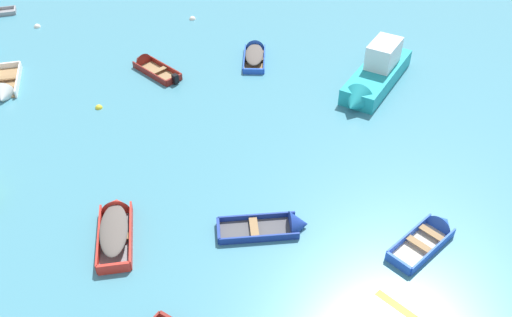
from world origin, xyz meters
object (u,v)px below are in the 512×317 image
at_px(rowboat_white_near_left, 4,90).
at_px(mooring_buoy_trailing, 193,19).
at_px(mooring_buoy_near_foreground, 37,27).
at_px(rowboat_blue_cluster_inner, 433,233).
at_px(rowboat_maroon_back_row_center, 148,65).
at_px(motor_launch_turquoise_midfield_left, 375,75).
at_px(rowboat_red_cluster_outer, 115,223).
at_px(rowboat_blue_distant_center, 255,52).
at_px(rowboat_deep_blue_outer_right, 283,226).
at_px(mooring_buoy_between_boats_left, 99,108).

xyz_separation_m(rowboat_white_near_left, mooring_buoy_trailing, (7.66, 10.16, -0.19)).
bearing_deg(rowboat_white_near_left, mooring_buoy_near_foreground, 103.39).
xyz_separation_m(rowboat_blue_cluster_inner, rowboat_maroon_back_row_center, (-14.34, 10.90, -0.01)).
bearing_deg(motor_launch_turquoise_midfield_left, rowboat_maroon_back_row_center, 178.47).
distance_m(motor_launch_turquoise_midfield_left, rowboat_red_cluster_outer, 15.55).
bearing_deg(rowboat_white_near_left, rowboat_blue_distant_center, 24.96).
bearing_deg(rowboat_blue_distant_center, mooring_buoy_near_foreground, 172.32).
height_order(rowboat_white_near_left, mooring_buoy_near_foreground, rowboat_white_near_left).
bearing_deg(rowboat_deep_blue_outer_right, mooring_buoy_between_boats_left, 144.90).
height_order(rowboat_blue_cluster_inner, mooring_buoy_near_foreground, rowboat_blue_cluster_inner).
distance_m(rowboat_white_near_left, mooring_buoy_trailing, 12.73).
height_order(mooring_buoy_trailing, mooring_buoy_between_boats_left, mooring_buoy_trailing).
height_order(motor_launch_turquoise_midfield_left, rowboat_blue_cluster_inner, motor_launch_turquoise_midfield_left).
height_order(rowboat_red_cluster_outer, rowboat_blue_cluster_inner, rowboat_red_cluster_outer).
bearing_deg(mooring_buoy_near_foreground, rowboat_maroon_back_row_center, -25.58).
height_order(rowboat_maroon_back_row_center, mooring_buoy_near_foreground, rowboat_maroon_back_row_center).
distance_m(rowboat_maroon_back_row_center, mooring_buoy_between_boats_left, 4.46).
distance_m(rowboat_blue_cluster_inner, mooring_buoy_between_boats_left, 16.99).
relative_size(rowboat_white_near_left, rowboat_maroon_back_row_center, 1.17).
relative_size(rowboat_maroon_back_row_center, rowboat_blue_distant_center, 0.98).
relative_size(motor_launch_turquoise_midfield_left, mooring_buoy_near_foreground, 16.28).
xyz_separation_m(rowboat_maroon_back_row_center, mooring_buoy_between_boats_left, (-1.30, -4.26, -0.17)).
distance_m(rowboat_blue_cluster_inner, mooring_buoy_trailing, 21.97).
xyz_separation_m(rowboat_white_near_left, mooring_buoy_between_boats_left, (5.36, -0.65, -0.19)).
height_order(rowboat_white_near_left, rowboat_maroon_back_row_center, rowboat_white_near_left).
height_order(rowboat_blue_cluster_inner, rowboat_blue_distant_center, rowboat_blue_cluster_inner).
xyz_separation_m(rowboat_deep_blue_outer_right, mooring_buoy_trailing, (-7.71, 17.86, -0.15)).
bearing_deg(rowboat_maroon_back_row_center, rowboat_blue_distant_center, 20.60).
height_order(rowboat_maroon_back_row_center, mooring_buoy_trailing, rowboat_maroon_back_row_center).
distance_m(rowboat_blue_cluster_inner, mooring_buoy_near_foreground, 27.29).
bearing_deg(mooring_buoy_trailing, motor_launch_turquoise_midfield_left, -31.10).
bearing_deg(rowboat_blue_cluster_inner, mooring_buoy_near_foreground, 146.75).
relative_size(motor_launch_turquoise_midfield_left, mooring_buoy_trailing, 16.27).
height_order(rowboat_deep_blue_outer_right, rowboat_blue_cluster_inner, rowboat_blue_cluster_inner).
xyz_separation_m(rowboat_deep_blue_outer_right, mooring_buoy_between_boats_left, (-10.02, 7.04, -0.15)).
height_order(rowboat_red_cluster_outer, mooring_buoy_trailing, rowboat_red_cluster_outer).
bearing_deg(rowboat_maroon_back_row_center, rowboat_white_near_left, -151.53).
height_order(motor_launch_turquoise_midfield_left, mooring_buoy_near_foreground, motor_launch_turquoise_midfield_left).
xyz_separation_m(rowboat_blue_cluster_inner, mooring_buoy_near_foreground, (-22.82, 14.96, -0.18)).
relative_size(rowboat_deep_blue_outer_right, rowboat_red_cluster_outer, 0.96).
bearing_deg(rowboat_red_cluster_outer, mooring_buoy_trailing, 94.21).
xyz_separation_m(rowboat_deep_blue_outer_right, rowboat_red_cluster_outer, (-6.33, -0.91, 0.19)).
relative_size(rowboat_blue_cluster_inner, rowboat_white_near_left, 0.81).
distance_m(rowboat_white_near_left, mooring_buoy_between_boats_left, 5.40).
bearing_deg(rowboat_blue_distant_center, rowboat_deep_blue_outer_right, -77.40).
relative_size(motor_launch_turquoise_midfield_left, mooring_buoy_between_boats_left, 18.53).
bearing_deg(mooring_buoy_between_boats_left, rowboat_deep_blue_outer_right, -35.10).
height_order(motor_launch_turquoise_midfield_left, rowboat_red_cluster_outer, motor_launch_turquoise_midfield_left).
bearing_deg(rowboat_red_cluster_outer, rowboat_white_near_left, 136.43).
xyz_separation_m(motor_launch_turquoise_midfield_left, rowboat_white_near_left, (-19.07, -3.28, -0.52)).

